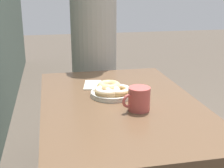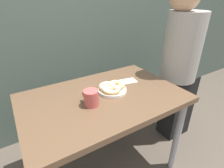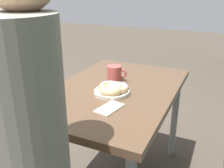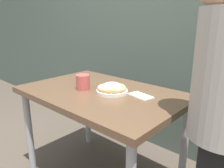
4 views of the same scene
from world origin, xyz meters
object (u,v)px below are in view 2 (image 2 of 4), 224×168
(coffee_mug, at_px, (91,98))
(napkin, at_px, (127,82))
(donut_plate, at_px, (112,88))
(dining_table, at_px, (104,106))
(person_figure, at_px, (180,67))

(coffee_mug, relative_size, napkin, 0.75)
(donut_plate, bearing_deg, dining_table, -163.60)
(donut_plate, bearing_deg, coffee_mug, -158.79)
(donut_plate, height_order, napkin, donut_plate)
(dining_table, xyz_separation_m, coffee_mug, (-0.12, -0.05, 0.14))
(person_figure, height_order, napkin, person_figure)
(person_figure, distance_m, napkin, 0.54)
(dining_table, distance_m, donut_plate, 0.14)
(person_figure, bearing_deg, coffee_mug, -176.22)
(person_figure, bearing_deg, dining_table, -179.55)
(dining_table, bearing_deg, donut_plate, 16.40)
(dining_table, relative_size, person_figure, 0.76)
(donut_plate, bearing_deg, napkin, 20.26)
(coffee_mug, xyz_separation_m, person_figure, (0.91, 0.06, -0.00))
(dining_table, distance_m, napkin, 0.29)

